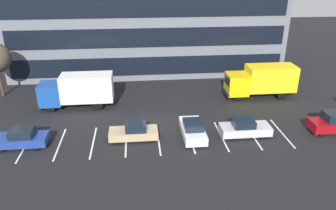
# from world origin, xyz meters

# --- Properties ---
(ground_plane) EXTENTS (120.00, 120.00, 0.00)m
(ground_plane) POSITION_xyz_m (0.00, 0.00, 0.00)
(ground_plane) COLOR black
(office_building) EXTENTS (35.63, 11.08, 14.40)m
(office_building) POSITION_xyz_m (0.00, 17.95, 7.20)
(office_building) COLOR slate
(office_building) RESTS_ON ground_plane
(lot_markings) EXTENTS (22.54, 5.40, 0.01)m
(lot_markings) POSITION_xyz_m (0.00, -2.80, 0.00)
(lot_markings) COLOR silver
(lot_markings) RESTS_ON ground_plane
(box_truck_blue) EXTENTS (7.65, 2.53, 3.55)m
(box_truck_blue) POSITION_xyz_m (-7.81, 4.88, 2.00)
(box_truck_blue) COLOR #194799
(box_truck_blue) RESTS_ON ground_plane
(box_truck_yellow_all) EXTENTS (7.79, 2.58, 3.61)m
(box_truck_yellow_all) POSITION_xyz_m (12.25, 5.77, 2.03)
(box_truck_yellow_all) COLOR yellow
(box_truck_yellow_all) RESTS_ON ground_plane
(sedan_white) EXTENTS (1.86, 4.45, 1.59)m
(sedan_white) POSITION_xyz_m (3.03, -2.71, 0.75)
(sedan_white) COLOR white
(sedan_white) RESTS_ON ground_plane
(sedan_navy) EXTENTS (4.39, 1.84, 1.57)m
(sedan_navy) POSITION_xyz_m (-11.45, -2.87, 0.74)
(sedan_navy) COLOR navy
(sedan_navy) RESTS_ON ground_plane
(sedan_silver) EXTENTS (4.40, 1.84, 1.58)m
(sedan_silver) POSITION_xyz_m (7.64, -2.91, 0.74)
(sedan_silver) COLOR silver
(sedan_silver) RESTS_ON ground_plane
(suv_maroon) EXTENTS (4.24, 1.80, 1.92)m
(suv_maroon) POSITION_xyz_m (15.88, -3.01, 0.93)
(suv_maroon) COLOR maroon
(suv_maroon) RESTS_ON ground_plane
(sedan_tan) EXTENTS (4.18, 1.75, 1.50)m
(sedan_tan) POSITION_xyz_m (-2.09, -2.61, 0.71)
(sedan_tan) COLOR tan
(sedan_tan) RESTS_ON ground_plane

